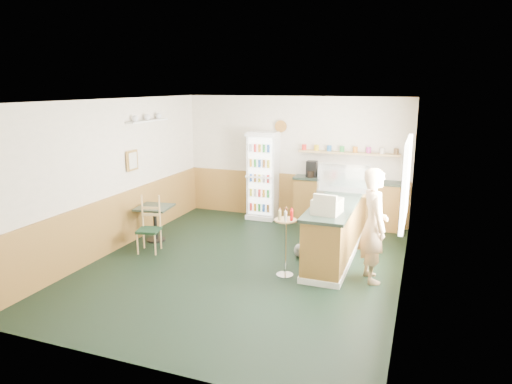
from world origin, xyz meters
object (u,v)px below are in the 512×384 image
at_px(cafe_table, 155,217).
at_px(cafe_chair, 151,222).
at_px(display_case, 344,179).
at_px(drinks_fridge, 263,176).
at_px(condiment_stand, 285,234).
at_px(shopkeeper, 374,225).
at_px(cash_register, 327,206).

bearing_deg(cafe_table, cafe_chair, -64.90).
relative_size(display_case, cafe_table, 1.30).
bearing_deg(drinks_fridge, condiment_stand, -64.31).
height_order(drinks_fridge, shopkeeper, drinks_fridge).
distance_m(display_case, cash_register, 1.48).
distance_m(display_case, cafe_table, 3.63).
distance_m(cash_register, condiment_stand, 0.77).
bearing_deg(cafe_chair, condiment_stand, -19.83).
height_order(cash_register, cafe_chair, cash_register).
height_order(cash_register, shopkeeper, shopkeeper).
relative_size(display_case, cash_register, 2.15).
distance_m(drinks_fridge, cafe_table, 2.66).
bearing_deg(condiment_stand, cash_register, 22.75).
height_order(display_case, condiment_stand, display_case).
bearing_deg(cafe_chair, cash_register, -14.38).
bearing_deg(cash_register, cafe_chair, -173.13).
height_order(cafe_table, cafe_chair, cafe_chair).
relative_size(shopkeeper, condiment_stand, 1.63).
relative_size(condiment_stand, cafe_chair, 1.07).
bearing_deg(shopkeeper, cafe_table, 61.61).
xyz_separation_m(cafe_table, cafe_chair, (0.22, -0.47, 0.04)).
height_order(display_case, cash_register, display_case).
bearing_deg(cafe_chair, shopkeeper, -13.45).
height_order(cash_register, cafe_table, cash_register).
xyz_separation_m(drinks_fridge, condiment_stand, (1.41, -2.92, -0.27)).
bearing_deg(condiment_stand, cafe_chair, 174.49).
bearing_deg(display_case, cafe_table, -163.70).
xyz_separation_m(shopkeeper, cafe_chair, (-3.88, -0.06, -0.35)).
relative_size(drinks_fridge, display_case, 2.15).
bearing_deg(drinks_fridge, shopkeeper, -44.14).
xyz_separation_m(drinks_fridge, shopkeeper, (2.69, -2.61, -0.09)).
height_order(condiment_stand, cafe_chair, condiment_stand).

